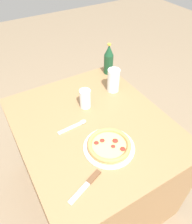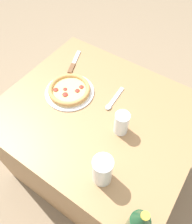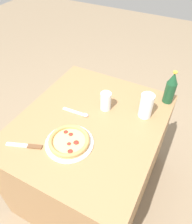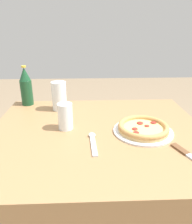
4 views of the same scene
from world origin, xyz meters
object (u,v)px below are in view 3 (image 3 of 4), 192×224
pizza_pepperoni (69,141)px  glass_orange_juice (146,106)px  beer_bottle (171,88)px  knife (26,146)px  spoon (79,113)px  glass_lemonade (106,102)px

pizza_pepperoni → glass_orange_juice: (-0.40, 0.29, 0.06)m
glass_orange_juice → beer_bottle: 0.22m
knife → spoon: (-0.35, 0.13, 0.00)m
glass_lemonade → beer_bottle: size_ratio=0.53×
glass_lemonade → spoon: (0.12, -0.12, -0.05)m
glass_orange_juice → spoon: bearing=-64.4°
glass_orange_juice → beer_bottle: bearing=155.5°
glass_lemonade → beer_bottle: 0.42m
spoon → beer_bottle: bearing=129.4°
beer_bottle → spoon: beer_bottle is taller
beer_bottle → glass_lemonade: bearing=-52.5°
pizza_pepperoni → glass_orange_juice: glass_orange_juice is taller
glass_lemonade → knife: glass_lemonade is taller
glass_lemonade → beer_bottle: bearing=127.5°
glass_lemonade → knife: (0.47, -0.25, -0.05)m
glass_orange_juice → knife: glass_orange_juice is taller
pizza_pepperoni → beer_bottle: (-0.60, 0.38, 0.09)m
pizza_pepperoni → beer_bottle: 0.72m
knife → spoon: spoon is taller
beer_bottle → spoon: (0.38, -0.46, -0.10)m
beer_bottle → knife: 0.94m
glass_lemonade → glass_orange_juice: 0.25m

